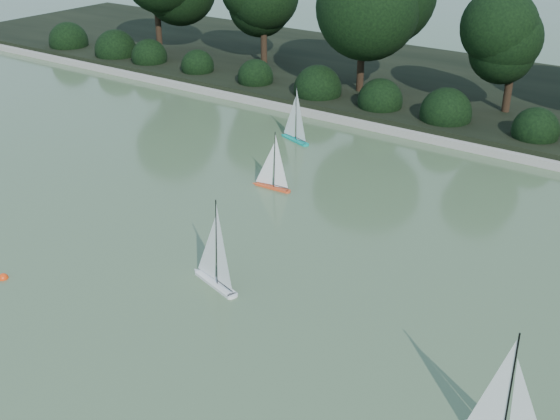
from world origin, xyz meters
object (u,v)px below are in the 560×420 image
Objects in this scene: sailboat_orange at (269,178)px; sailboat_teal at (293,131)px; race_buoy at (3,278)px; sailboat_white_a at (212,269)px.

sailboat_orange is 2.90m from sailboat_teal.
sailboat_orange is at bearing -65.47° from sailboat_teal.
race_buoy is at bearing -104.50° from sailboat_orange.
sailboat_orange is 7.74× the size of race_buoy.
sailboat_white_a is 1.22× the size of sailboat_orange.
sailboat_orange is (-1.43, 3.52, -0.04)m from sailboat_white_a.
sailboat_teal is 8.00m from race_buoy.
sailboat_teal is at bearing 113.20° from sailboat_white_a.
sailboat_teal reaches higher than race_buoy.
sailboat_white_a is 1.07× the size of sailboat_teal.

